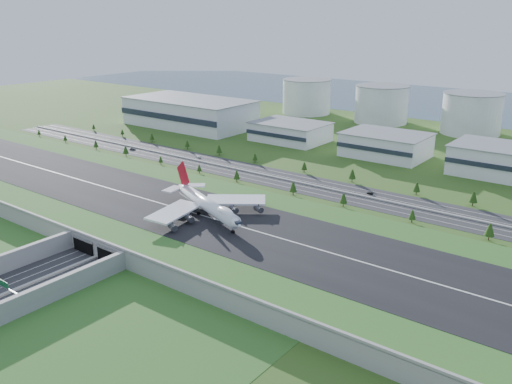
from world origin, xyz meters
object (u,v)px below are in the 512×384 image
Objects in this scene: boeing_747 at (207,204)px; car_5 at (370,193)px; fuel_tank_a at (307,97)px; car_7 at (198,157)px; car_2 at (42,288)px; car_4 at (133,149)px.

boeing_747 is 107.39m from car_5.
car_7 is (37.49, -207.51, -16.60)m from fuel_tank_a.
boeing_747 is at bearing -89.22° from car_2.
boeing_747 reaches higher than car_7.
fuel_tank_a is 273.66m from car_5.
car_5 is at bearing 91.14° from boeing_747.
car_5 is at bearing -96.49° from car_2.
car_5 is at bearing -110.49° from car_4.
fuel_tank_a is 211.52m from car_7.
boeing_747 is 143.53m from car_7.
car_7 is at bearing 156.74° from boeing_747.
car_5 is (48.62, 182.23, 0.00)m from car_2.
car_4 is at bearing 172.76° from boeing_747.
boeing_747 is at bearing -65.82° from fuel_tank_a.
car_7 is at bearing -100.71° from car_4.
car_2 is at bearing -71.95° from fuel_tank_a.
car_2 is 188.60m from car_5.
boeing_747 is 13.66× the size of car_4.
boeing_747 is (138.56, -308.59, -3.53)m from fuel_tank_a.
car_7 is (56.99, 13.52, -0.03)m from car_4.
car_4 is 58.57m from car_7.
fuel_tank_a is at bearing -150.83° from car_7.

